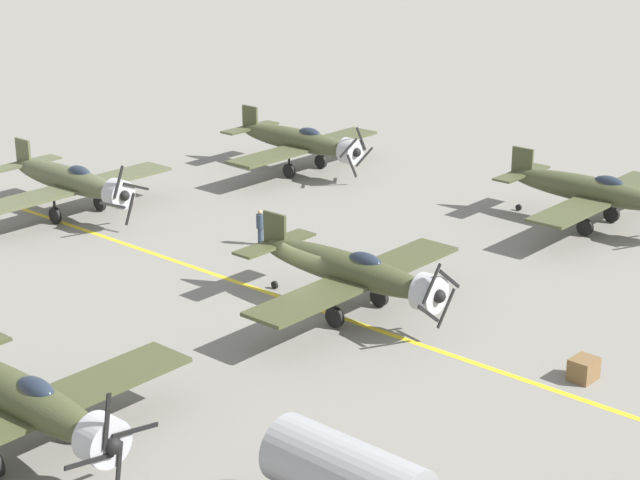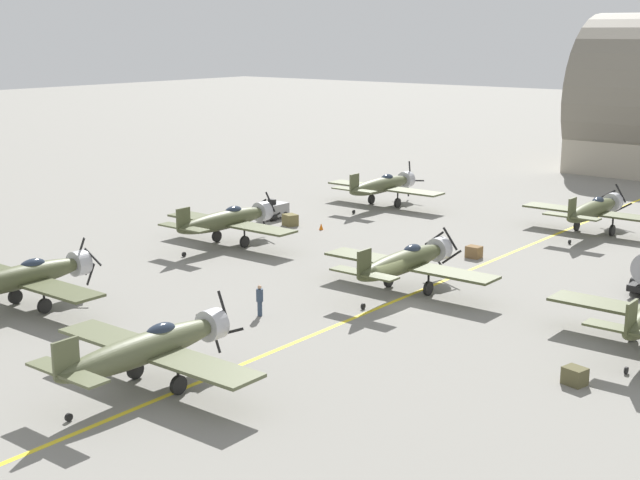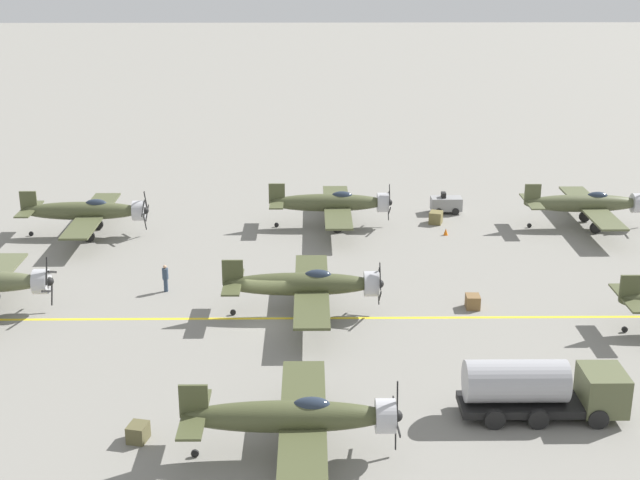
# 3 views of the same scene
# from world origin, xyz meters

# --- Properties ---
(ground_plane) EXTENTS (400.00, 400.00, 0.00)m
(ground_plane) POSITION_xyz_m (0.00, 0.00, 0.00)
(ground_plane) COLOR gray
(taxiway_stripe) EXTENTS (0.30, 160.00, 0.01)m
(taxiway_stripe) POSITION_xyz_m (0.00, 0.00, 0.00)
(taxiway_stripe) COLOR yellow
(taxiway_stripe) RESTS_ON ground
(airplane_mid_right) EXTENTS (12.00, 9.98, 3.79)m
(airplane_mid_right) POSITION_xyz_m (15.44, 2.05, 2.01)
(airplane_mid_right) COLOR #454A2C
(airplane_mid_right) RESTS_ON ground
(airplane_mid_left) EXTENTS (12.00, 9.98, 3.65)m
(airplane_mid_left) POSITION_xyz_m (-18.32, 4.58, 2.01)
(airplane_mid_left) COLOR #4A4F30
(airplane_mid_left) RESTS_ON ground
(airplane_far_left) EXTENTS (12.00, 9.98, 3.80)m
(airplane_far_left) POSITION_xyz_m (-17.93, 25.11, 2.01)
(airplane_far_left) COLOR #525739
(airplane_far_left) RESTS_ON ground
(airplane_mid_center) EXTENTS (12.00, 9.98, 3.65)m
(airplane_mid_center) POSITION_xyz_m (-0.57, 2.48, 2.01)
(airplane_mid_center) COLOR #454A2B
(airplane_mid_center) RESTS_ON ground
(airplane_near_left) EXTENTS (12.00, 9.98, 3.65)m
(airplane_near_left) POSITION_xyz_m (-16.28, -14.71, 2.01)
(airplane_near_left) COLOR #4A4F31
(airplane_near_left) RESTS_ON ground
(fuel_tanker) EXTENTS (2.68, 8.00, 2.98)m
(fuel_tanker) POSITION_xyz_m (11.97, 14.08, 1.51)
(fuel_tanker) COLOR black
(fuel_tanker) RESTS_ON ground
(tow_tractor) EXTENTS (1.57, 2.60, 1.79)m
(tow_tractor) POSITION_xyz_m (-22.14, 14.36, 0.79)
(tow_tractor) COLOR gray
(tow_tractor) RESTS_ON ground
(ground_crew_walking) EXTENTS (0.41, 0.41, 1.86)m
(ground_crew_walking) POSITION_xyz_m (-4.54, -6.86, 1.02)
(ground_crew_walking) COLOR #334256
(ground_crew_walking) RESTS_ON ground
(supply_crate_by_tanker) EXTENTS (1.43, 1.30, 0.99)m
(supply_crate_by_tanker) POSITION_xyz_m (-19.17, 13.10, 0.49)
(supply_crate_by_tanker) COLOR brown
(supply_crate_by_tanker) RESTS_ON ground
(supply_crate_mid_lane) EXTENTS (1.07, 0.90, 0.87)m
(supply_crate_mid_lane) POSITION_xyz_m (-1.49, 13.05, 0.43)
(supply_crate_mid_lane) COLOR brown
(supply_crate_mid_lane) RESTS_ON ground
(supply_crate_outboard) EXTENTS (1.17, 1.04, 0.84)m
(supply_crate_outboard) POSITION_xyz_m (14.01, -5.33, 0.42)
(supply_crate_outboard) COLOR brown
(supply_crate_outboard) RESTS_ON ground
(traffic_cone) EXTENTS (0.36, 0.36, 0.55)m
(traffic_cone) POSITION_xyz_m (-16.11, 13.48, 0.28)
(traffic_cone) COLOR orange
(traffic_cone) RESTS_ON ground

